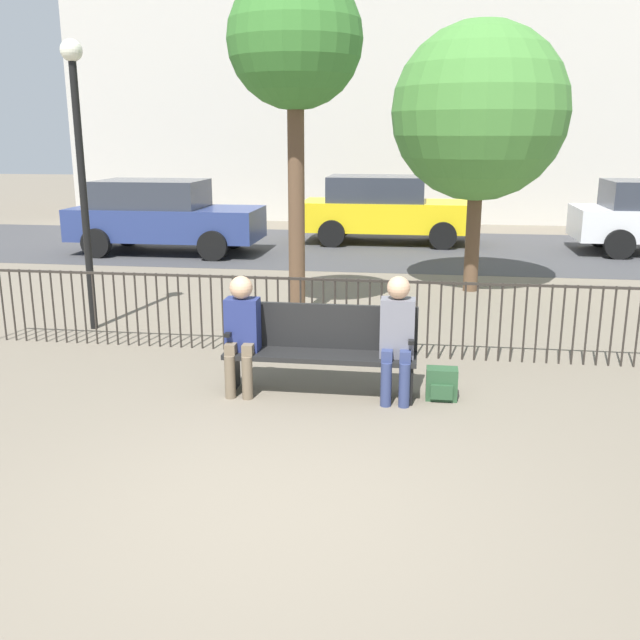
{
  "coord_description": "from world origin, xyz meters",
  "views": [
    {
      "loc": [
        0.99,
        -4.6,
        2.63
      ],
      "look_at": [
        0.0,
        2.29,
        0.8
      ],
      "focal_mm": 40.0,
      "sensor_mm": 36.0,
      "label": 1
    }
  ],
  "objects_px": {
    "parked_car_1": "(163,215)",
    "seated_person_0": "(242,328)",
    "backpack": "(442,384)",
    "seated_person_1": "(397,332)",
    "park_bench": "(321,346)",
    "tree_1": "(295,44)",
    "tree_0": "(480,113)",
    "parked_car_0": "(385,208)",
    "lamp_post": "(79,144)"
  },
  "relations": [
    {
      "from": "seated_person_0",
      "to": "backpack",
      "type": "bearing_deg",
      "value": 2.43
    },
    {
      "from": "seated_person_1",
      "to": "parked_car_1",
      "type": "height_order",
      "value": "parked_car_1"
    },
    {
      "from": "seated_person_1",
      "to": "tree_0",
      "type": "relative_size",
      "value": 0.29
    },
    {
      "from": "seated_person_1",
      "to": "lamp_post",
      "type": "height_order",
      "value": "lamp_post"
    },
    {
      "from": "backpack",
      "to": "tree_1",
      "type": "relative_size",
      "value": 0.07
    },
    {
      "from": "seated_person_0",
      "to": "lamp_post",
      "type": "bearing_deg",
      "value": 140.97
    },
    {
      "from": "seated_person_0",
      "to": "lamp_post",
      "type": "distance_m",
      "value": 3.87
    },
    {
      "from": "seated_person_1",
      "to": "lamp_post",
      "type": "relative_size",
      "value": 0.34
    },
    {
      "from": "park_bench",
      "to": "lamp_post",
      "type": "height_order",
      "value": "lamp_post"
    },
    {
      "from": "parked_car_1",
      "to": "seated_person_0",
      "type": "bearing_deg",
      "value": -64.97
    },
    {
      "from": "tree_0",
      "to": "parked_car_1",
      "type": "distance_m",
      "value": 7.6
    },
    {
      "from": "backpack",
      "to": "seated_person_1",
      "type": "bearing_deg",
      "value": -169.56
    },
    {
      "from": "lamp_post",
      "to": "parked_car_1",
      "type": "bearing_deg",
      "value": 101.58
    },
    {
      "from": "park_bench",
      "to": "seated_person_1",
      "type": "distance_m",
      "value": 0.82
    },
    {
      "from": "park_bench",
      "to": "backpack",
      "type": "relative_size",
      "value": 5.99
    },
    {
      "from": "tree_1",
      "to": "parked_car_1",
      "type": "xyz_separation_m",
      "value": [
        -4.01,
        5.42,
        -2.93
      ]
    },
    {
      "from": "park_bench",
      "to": "tree_1",
      "type": "relative_size",
      "value": 0.42
    },
    {
      "from": "tree_0",
      "to": "parked_car_0",
      "type": "relative_size",
      "value": 1.05
    },
    {
      "from": "seated_person_0",
      "to": "parked_car_0",
      "type": "relative_size",
      "value": 0.29
    },
    {
      "from": "seated_person_1",
      "to": "backpack",
      "type": "relative_size",
      "value": 3.88
    },
    {
      "from": "seated_person_0",
      "to": "tree_1",
      "type": "distance_m",
      "value": 4.35
    },
    {
      "from": "seated_person_1",
      "to": "seated_person_0",
      "type": "bearing_deg",
      "value": -179.93
    },
    {
      "from": "tree_1",
      "to": "tree_0",
      "type": "bearing_deg",
      "value": 41.66
    },
    {
      "from": "seated_person_0",
      "to": "seated_person_1",
      "type": "relative_size",
      "value": 0.97
    },
    {
      "from": "park_bench",
      "to": "lamp_post",
      "type": "relative_size",
      "value": 0.52
    },
    {
      "from": "parked_car_1",
      "to": "backpack",
      "type": "bearing_deg",
      "value": -54.44
    },
    {
      "from": "tree_0",
      "to": "parked_car_0",
      "type": "xyz_separation_m",
      "value": [
        -1.76,
        5.31,
        -2.11
      ]
    },
    {
      "from": "lamp_post",
      "to": "parked_car_1",
      "type": "xyz_separation_m",
      "value": [
        -1.3,
        6.34,
        -1.65
      ]
    },
    {
      "from": "tree_1",
      "to": "parked_car_1",
      "type": "relative_size",
      "value": 1.13
    },
    {
      "from": "lamp_post",
      "to": "backpack",
      "type": "bearing_deg",
      "value": -23.77
    },
    {
      "from": "parked_car_0",
      "to": "parked_car_1",
      "type": "distance_m",
      "value": 5.34
    },
    {
      "from": "backpack",
      "to": "tree_1",
      "type": "height_order",
      "value": "tree_1"
    },
    {
      "from": "park_bench",
      "to": "backpack",
      "type": "height_order",
      "value": "park_bench"
    },
    {
      "from": "seated_person_0",
      "to": "parked_car_0",
      "type": "height_order",
      "value": "parked_car_0"
    },
    {
      "from": "lamp_post",
      "to": "tree_1",
      "type": "bearing_deg",
      "value": 18.78
    },
    {
      "from": "parked_car_0",
      "to": "seated_person_0",
      "type": "bearing_deg",
      "value": -94.73
    },
    {
      "from": "lamp_post",
      "to": "park_bench",
      "type": "bearing_deg",
      "value": -30.36
    },
    {
      "from": "park_bench",
      "to": "lamp_post",
      "type": "bearing_deg",
      "value": 149.64
    },
    {
      "from": "backpack",
      "to": "tree_1",
      "type": "distance_m",
      "value": 5.1
    },
    {
      "from": "backpack",
      "to": "tree_0",
      "type": "height_order",
      "value": "tree_0"
    },
    {
      "from": "lamp_post",
      "to": "parked_car_1",
      "type": "distance_m",
      "value": 6.68
    },
    {
      "from": "seated_person_1",
      "to": "park_bench",
      "type": "bearing_deg",
      "value": 170.78
    },
    {
      "from": "seated_person_0",
      "to": "parked_car_1",
      "type": "height_order",
      "value": "parked_car_1"
    },
    {
      "from": "tree_0",
      "to": "backpack",
      "type": "bearing_deg",
      "value": -96.44
    },
    {
      "from": "park_bench",
      "to": "backpack",
      "type": "distance_m",
      "value": 1.29
    },
    {
      "from": "lamp_post",
      "to": "seated_person_1",
      "type": "bearing_deg",
      "value": -26.93
    },
    {
      "from": "park_bench",
      "to": "tree_0",
      "type": "relative_size",
      "value": 0.45
    },
    {
      "from": "park_bench",
      "to": "parked_car_1",
      "type": "height_order",
      "value": "parked_car_1"
    },
    {
      "from": "seated_person_1",
      "to": "parked_car_0",
      "type": "distance_m",
      "value": 10.75
    },
    {
      "from": "seated_person_0",
      "to": "tree_0",
      "type": "distance_m",
      "value": 6.43
    }
  ]
}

